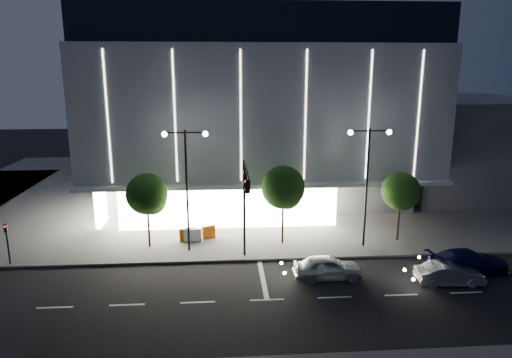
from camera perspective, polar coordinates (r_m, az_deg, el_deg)
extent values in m
plane|color=black|center=(28.62, -3.01, -13.56)|extent=(160.00, 160.00, 0.00)
cube|color=#474747|center=(51.43, 1.97, -1.06)|extent=(70.00, 40.00, 0.15)
cube|color=#4C4C51|center=(50.81, -0.25, 1.00)|extent=(28.00, 21.00, 4.00)
cube|color=#A0A0A5|center=(47.74, -0.10, 9.29)|extent=(30.00, 25.00, 11.00)
cube|color=black|center=(47.73, -0.10, 17.70)|extent=(29.40, 24.50, 3.00)
cube|color=white|center=(37.83, -3.41, -3.44)|extent=(18.00, 0.40, 3.60)
cube|color=white|center=(44.17, -17.67, -1.58)|extent=(0.40, 10.00, 3.60)
cube|color=#A0A0A5|center=(36.46, 1.29, -0.65)|extent=(30.00, 2.00, 0.30)
cube|color=white|center=(35.31, 1.37, 7.79)|extent=(24.00, 0.06, 10.00)
cube|color=#4C4C51|center=(56.66, 23.70, 4.24)|extent=(16.00, 20.00, 10.00)
cylinder|color=black|center=(31.78, -1.48, -3.92)|extent=(0.18, 0.18, 7.00)
cylinder|color=black|center=(28.07, -1.23, 1.13)|extent=(0.14, 5.80, 0.14)
cube|color=black|center=(28.89, -1.30, 0.27)|extent=(0.28, 0.18, 0.85)
cube|color=black|center=(26.56, -1.04, -0.92)|extent=(0.28, 0.18, 0.85)
sphere|color=#FF0C0C|center=(28.82, -1.54, 0.84)|extent=(0.14, 0.14, 0.14)
cylinder|color=black|center=(32.72, -8.60, -1.73)|extent=(0.16, 0.16, 9.00)
cylinder|color=black|center=(31.94, -10.13, 5.71)|extent=(1.40, 0.10, 0.10)
cylinder|color=black|center=(31.82, -7.61, 5.78)|extent=(1.40, 0.10, 0.10)
sphere|color=white|center=(32.03, -11.38, 5.50)|extent=(0.36, 0.36, 0.36)
sphere|color=white|center=(31.80, -6.34, 5.63)|extent=(0.36, 0.36, 0.36)
cylinder|color=black|center=(34.24, 13.64, -1.28)|extent=(0.16, 0.16, 9.00)
cylinder|color=black|center=(33.21, 12.90, 5.88)|extent=(1.40, 0.10, 0.10)
cylinder|color=black|center=(33.65, 15.19, 5.84)|extent=(1.40, 0.10, 0.10)
sphere|color=white|center=(33.03, 11.72, 5.72)|extent=(0.36, 0.36, 0.36)
sphere|color=white|center=(33.90, 16.30, 5.66)|extent=(0.36, 0.36, 0.36)
cylinder|color=black|center=(35.29, -28.59, -7.26)|extent=(0.12, 0.12, 3.00)
cube|color=black|center=(34.91, -28.82, -5.41)|extent=(0.22, 0.16, 0.55)
sphere|color=#FF0C0C|center=(34.77, -28.92, -5.24)|extent=(0.10, 0.10, 0.10)
cylinder|color=black|center=(34.79, -13.29, -5.52)|extent=(0.16, 0.16, 3.78)
sphere|color=#18380F|center=(34.12, -13.50, -1.82)|extent=(3.02, 3.02, 3.02)
sphere|color=#18380F|center=(34.41, -12.90, -2.60)|extent=(2.16, 2.16, 2.16)
sphere|color=#18380F|center=(34.11, -13.92, -2.42)|extent=(1.94, 1.94, 1.94)
cylinder|color=black|center=(34.58, 3.35, -5.04)|extent=(0.16, 0.16, 4.06)
sphere|color=#18380F|center=(33.86, 3.41, -1.04)|extent=(3.25, 3.25, 3.25)
sphere|color=#18380F|center=(34.25, 3.85, -1.88)|extent=(2.32, 2.32, 2.32)
sphere|color=#18380F|center=(33.78, 3.02, -1.68)|extent=(2.09, 2.09, 2.09)
cylinder|color=black|center=(36.88, 17.40, -4.80)|extent=(0.16, 0.16, 3.64)
sphere|color=#18380F|center=(36.27, 17.65, -1.44)|extent=(2.91, 2.91, 2.91)
sphere|color=#18380F|center=(36.69, 17.91, -2.14)|extent=(2.08, 2.08, 2.08)
sphere|color=#18380F|center=(36.12, 17.33, -1.99)|extent=(1.87, 1.87, 1.87)
imported|color=#B6BABF|center=(29.95, 8.94, -10.85)|extent=(4.43, 1.84, 1.50)
imported|color=#A7AAAF|center=(31.29, 23.02, -10.87)|extent=(4.16, 1.62, 1.35)
imported|color=#121546|center=(33.36, 25.03, -9.35)|extent=(5.58, 2.74, 1.56)
cube|color=orange|center=(35.75, -8.68, -6.89)|extent=(1.13, 0.46, 1.00)
cube|color=white|center=(35.58, -7.75, -6.95)|extent=(1.10, 0.26, 1.00)
cube|color=orange|center=(36.06, -5.96, -6.62)|extent=(1.11, 0.68, 1.00)
cube|color=white|center=(35.73, -8.16, -6.88)|extent=(1.13, 0.54, 1.00)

